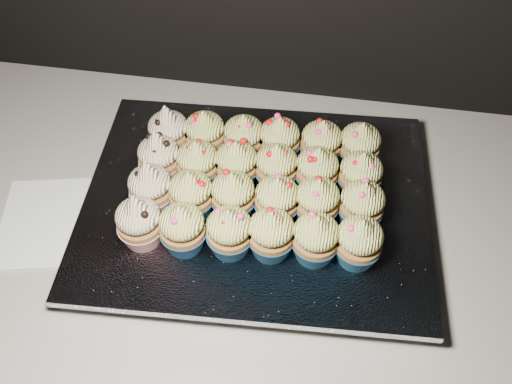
# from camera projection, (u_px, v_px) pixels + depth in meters

# --- Properties ---
(cabinet) EXTENTS (2.40, 0.60, 0.86)m
(cabinet) POSITION_uv_depth(u_px,v_px,m) (190.00, 343.00, 1.23)
(cabinet) COLOR black
(cabinet) RESTS_ON ground
(worktop) EXTENTS (2.44, 0.64, 0.04)m
(worktop) POSITION_uv_depth(u_px,v_px,m) (164.00, 218.00, 0.88)
(worktop) COLOR beige
(worktop) RESTS_ON cabinet
(napkin) EXTENTS (0.19, 0.19, 0.00)m
(napkin) POSITION_uv_depth(u_px,v_px,m) (56.00, 221.00, 0.85)
(napkin) COLOR white
(napkin) RESTS_ON worktop
(baking_tray) EXTENTS (0.48, 0.38, 0.02)m
(baking_tray) POSITION_uv_depth(u_px,v_px,m) (256.00, 209.00, 0.85)
(baking_tray) COLOR black
(baking_tray) RESTS_ON worktop
(foil_lining) EXTENTS (0.52, 0.42, 0.01)m
(foil_lining) POSITION_uv_depth(u_px,v_px,m) (256.00, 201.00, 0.84)
(foil_lining) COLOR silver
(foil_lining) RESTS_ON baking_tray
(cupcake_0) EXTENTS (0.06, 0.06, 0.10)m
(cupcake_0) POSITION_uv_depth(u_px,v_px,m) (139.00, 221.00, 0.76)
(cupcake_0) COLOR #B11827
(cupcake_0) RESTS_ON foil_lining
(cupcake_1) EXTENTS (0.06, 0.06, 0.08)m
(cupcake_1) POSITION_uv_depth(u_px,v_px,m) (183.00, 228.00, 0.75)
(cupcake_1) COLOR navy
(cupcake_1) RESTS_ON foil_lining
(cupcake_2) EXTENTS (0.06, 0.06, 0.08)m
(cupcake_2) POSITION_uv_depth(u_px,v_px,m) (230.00, 232.00, 0.75)
(cupcake_2) COLOR navy
(cupcake_2) RESTS_ON foil_lining
(cupcake_3) EXTENTS (0.06, 0.06, 0.08)m
(cupcake_3) POSITION_uv_depth(u_px,v_px,m) (271.00, 234.00, 0.75)
(cupcake_3) COLOR navy
(cupcake_3) RESTS_ON foil_lining
(cupcake_4) EXTENTS (0.06, 0.06, 0.08)m
(cupcake_4) POSITION_uv_depth(u_px,v_px,m) (316.00, 238.00, 0.74)
(cupcake_4) COLOR navy
(cupcake_4) RESTS_ON foil_lining
(cupcake_5) EXTENTS (0.06, 0.06, 0.08)m
(cupcake_5) POSITION_uv_depth(u_px,v_px,m) (359.00, 242.00, 0.74)
(cupcake_5) COLOR navy
(cupcake_5) RESTS_ON foil_lining
(cupcake_6) EXTENTS (0.06, 0.06, 0.10)m
(cupcake_6) POSITION_uv_depth(u_px,v_px,m) (151.00, 188.00, 0.80)
(cupcake_6) COLOR #B11827
(cupcake_6) RESTS_ON foil_lining
(cupcake_7) EXTENTS (0.06, 0.06, 0.08)m
(cupcake_7) POSITION_uv_depth(u_px,v_px,m) (191.00, 195.00, 0.79)
(cupcake_7) COLOR navy
(cupcake_7) RESTS_ON foil_lining
(cupcake_8) EXTENTS (0.06, 0.06, 0.08)m
(cupcake_8) POSITION_uv_depth(u_px,v_px,m) (233.00, 196.00, 0.79)
(cupcake_8) COLOR navy
(cupcake_8) RESTS_ON foil_lining
(cupcake_9) EXTENTS (0.06, 0.06, 0.08)m
(cupcake_9) POSITION_uv_depth(u_px,v_px,m) (277.00, 200.00, 0.78)
(cupcake_9) COLOR navy
(cupcake_9) RESTS_ON foil_lining
(cupcake_10) EXTENTS (0.06, 0.06, 0.08)m
(cupcake_10) POSITION_uv_depth(u_px,v_px,m) (317.00, 201.00, 0.78)
(cupcake_10) COLOR navy
(cupcake_10) RESTS_ON foil_lining
(cupcake_11) EXTENTS (0.06, 0.06, 0.08)m
(cupcake_11) POSITION_uv_depth(u_px,v_px,m) (362.00, 205.00, 0.78)
(cupcake_11) COLOR navy
(cupcake_11) RESTS_ON foil_lining
(cupcake_12) EXTENTS (0.06, 0.06, 0.10)m
(cupcake_12) POSITION_uv_depth(u_px,v_px,m) (159.00, 158.00, 0.83)
(cupcake_12) COLOR #B11827
(cupcake_12) RESTS_ON foil_lining
(cupcake_13) EXTENTS (0.06, 0.06, 0.08)m
(cupcake_13) POSITION_uv_depth(u_px,v_px,m) (198.00, 164.00, 0.83)
(cupcake_13) COLOR navy
(cupcake_13) RESTS_ON foil_lining
(cupcake_14) EXTENTS (0.06, 0.06, 0.08)m
(cupcake_14) POSITION_uv_depth(u_px,v_px,m) (237.00, 165.00, 0.83)
(cupcake_14) COLOR navy
(cupcake_14) RESTS_ON foil_lining
(cupcake_15) EXTENTS (0.06, 0.06, 0.08)m
(cupcake_15) POSITION_uv_depth(u_px,v_px,m) (276.00, 167.00, 0.82)
(cupcake_15) COLOR navy
(cupcake_15) RESTS_ON foil_lining
(cupcake_16) EXTENTS (0.06, 0.06, 0.08)m
(cupcake_16) POSITION_uv_depth(u_px,v_px,m) (317.00, 171.00, 0.82)
(cupcake_16) COLOR navy
(cupcake_16) RESTS_ON foil_lining
(cupcake_17) EXTENTS (0.06, 0.06, 0.08)m
(cupcake_17) POSITION_uv_depth(u_px,v_px,m) (360.00, 175.00, 0.81)
(cupcake_17) COLOR navy
(cupcake_17) RESTS_ON foil_lining
(cupcake_18) EXTENTS (0.06, 0.06, 0.10)m
(cupcake_18) POSITION_uv_depth(u_px,v_px,m) (169.00, 132.00, 0.87)
(cupcake_18) COLOR #B11827
(cupcake_18) RESTS_ON foil_lining
(cupcake_19) EXTENTS (0.06, 0.06, 0.08)m
(cupcake_19) POSITION_uv_depth(u_px,v_px,m) (205.00, 134.00, 0.87)
(cupcake_19) COLOR navy
(cupcake_19) RESTS_ON foil_lining
(cupcake_20) EXTENTS (0.06, 0.06, 0.08)m
(cupcake_20) POSITION_uv_depth(u_px,v_px,m) (244.00, 138.00, 0.86)
(cupcake_20) COLOR navy
(cupcake_20) RESTS_ON foil_lining
(cupcake_21) EXTENTS (0.06, 0.06, 0.08)m
(cupcake_21) POSITION_uv_depth(u_px,v_px,m) (279.00, 140.00, 0.86)
(cupcake_21) COLOR navy
(cupcake_21) RESTS_ON foil_lining
(cupcake_22) EXTENTS (0.06, 0.06, 0.08)m
(cupcake_22) POSITION_uv_depth(u_px,v_px,m) (321.00, 143.00, 0.85)
(cupcake_22) COLOR navy
(cupcake_22) RESTS_ON foil_lining
(cupcake_23) EXTENTS (0.06, 0.06, 0.08)m
(cupcake_23) POSITION_uv_depth(u_px,v_px,m) (359.00, 146.00, 0.85)
(cupcake_23) COLOR navy
(cupcake_23) RESTS_ON foil_lining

